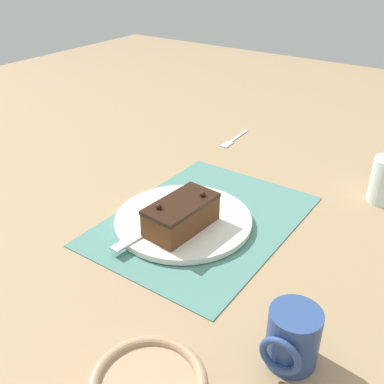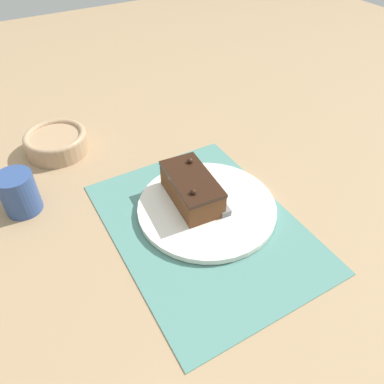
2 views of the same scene
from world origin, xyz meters
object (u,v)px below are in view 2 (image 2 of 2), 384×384
object	(u,v)px
chocolate_cake	(192,188)
coffee_mug	(19,192)
small_bowl	(56,142)
serving_knife	(211,193)
cake_plate	(207,207)

from	to	relation	value
chocolate_cake	coffee_mug	distance (m)	0.35
small_bowl	coffee_mug	xyz separation A→B (m)	(-0.17, 0.12, 0.02)
small_bowl	serving_knife	bearing A→B (deg)	-145.69
chocolate_cake	coffee_mug	bearing A→B (deg)	61.81
chocolate_cake	serving_knife	xyz separation A→B (m)	(-0.01, -0.04, -0.02)
coffee_mug	cake_plate	bearing A→B (deg)	-121.04
cake_plate	serving_knife	size ratio (longest dim) A/B	1.31
cake_plate	small_bowl	xyz separation A→B (m)	(0.36, 0.21, 0.02)
cake_plate	chocolate_cake	distance (m)	0.05
cake_plate	small_bowl	world-z (taller)	small_bowl
serving_knife	small_bowl	size ratio (longest dim) A/B	1.45
serving_knife	cake_plate	bearing A→B (deg)	-132.06
chocolate_cake	coffee_mug	world-z (taller)	coffee_mug
chocolate_cake	cake_plate	bearing A→B (deg)	-149.75
cake_plate	coffee_mug	size ratio (longest dim) A/B	3.21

